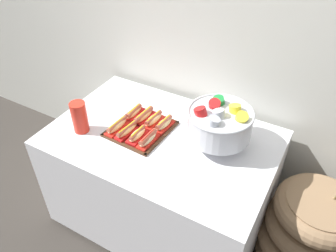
# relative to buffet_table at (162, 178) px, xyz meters

# --- Properties ---
(ground_plane) EXTENTS (10.00, 10.00, 0.00)m
(ground_plane) POSITION_rel_buffet_table_xyz_m (0.00, 0.00, -0.40)
(ground_plane) COLOR #38332D
(back_wall) EXTENTS (6.00, 0.10, 2.60)m
(back_wall) POSITION_rel_buffet_table_xyz_m (0.00, 0.53, 0.90)
(back_wall) COLOR beige
(back_wall) RESTS_ON ground_plane
(buffet_table) EXTENTS (1.34, 0.88, 0.76)m
(buffet_table) POSITION_rel_buffet_table_xyz_m (0.00, 0.00, 0.00)
(buffet_table) COLOR silver
(buffet_table) RESTS_ON ground_plane
(floor_vase) EXTENTS (0.59, 0.59, 1.10)m
(floor_vase) POSITION_rel_buffet_table_xyz_m (0.94, 0.14, -0.12)
(floor_vase) COLOR #896B4C
(floor_vase) RESTS_ON ground_plane
(serving_tray) EXTENTS (0.35, 0.38, 0.01)m
(serving_tray) POSITION_rel_buffet_table_xyz_m (-0.14, -0.01, 0.37)
(serving_tray) COLOR #472B19
(serving_tray) RESTS_ON buffet_table
(hot_dog_0) EXTENTS (0.07, 0.18, 0.06)m
(hot_dog_0) POSITION_rel_buffet_table_xyz_m (-0.26, -0.08, 0.40)
(hot_dog_0) COLOR red
(hot_dog_0) RESTS_ON serving_tray
(hot_dog_1) EXTENTS (0.08, 0.18, 0.06)m
(hot_dog_1) POSITION_rel_buffet_table_xyz_m (-0.18, -0.09, 0.40)
(hot_dog_1) COLOR red
(hot_dog_1) RESTS_ON serving_tray
(hot_dog_2) EXTENTS (0.07, 0.16, 0.06)m
(hot_dog_2) POSITION_rel_buffet_table_xyz_m (-0.11, -0.09, 0.39)
(hot_dog_2) COLOR red
(hot_dog_2) RESTS_ON serving_tray
(hot_dog_3) EXTENTS (0.07, 0.17, 0.06)m
(hot_dog_3) POSITION_rel_buffet_table_xyz_m (-0.03, -0.09, 0.40)
(hot_dog_3) COLOR red
(hot_dog_3) RESTS_ON serving_tray
(hot_dog_4) EXTENTS (0.06, 0.16, 0.06)m
(hot_dog_4) POSITION_rel_buffet_table_xyz_m (-0.25, 0.08, 0.39)
(hot_dog_4) COLOR red
(hot_dog_4) RESTS_ON serving_tray
(hot_dog_5) EXTENTS (0.07, 0.19, 0.06)m
(hot_dog_5) POSITION_rel_buffet_table_xyz_m (-0.18, 0.08, 0.40)
(hot_dog_5) COLOR red
(hot_dog_5) RESTS_ON serving_tray
(hot_dog_6) EXTENTS (0.08, 0.17, 0.06)m
(hot_dog_6) POSITION_rel_buffet_table_xyz_m (-0.10, 0.07, 0.40)
(hot_dog_6) COLOR red
(hot_dog_6) RESTS_ON serving_tray
(hot_dog_7) EXTENTS (0.08, 0.16, 0.06)m
(hot_dog_7) POSITION_rel_buffet_table_xyz_m (-0.03, 0.07, 0.40)
(hot_dog_7) COLOR red
(hot_dog_7) RESTS_ON serving_tray
(punch_bowl) EXTENTS (0.36, 0.36, 0.28)m
(punch_bowl) POSITION_rel_buffet_table_xyz_m (0.31, 0.10, 0.52)
(punch_bowl) COLOR silver
(punch_bowl) RESTS_ON buffet_table
(cup_stack) EXTENTS (0.09, 0.09, 0.20)m
(cup_stack) POSITION_rel_buffet_table_xyz_m (-0.45, -0.19, 0.46)
(cup_stack) COLOR red
(cup_stack) RESTS_ON buffet_table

